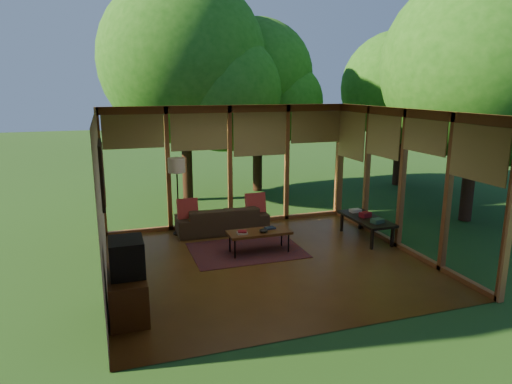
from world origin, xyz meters
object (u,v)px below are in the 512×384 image
object	(u,v)px
sofa	(222,219)
coffee_table	(259,233)
side_console	(366,220)
television	(127,257)
floor_lamp	(177,170)
media_cabinet	(128,295)

from	to	relation	value
sofa	coffee_table	world-z (taller)	sofa
sofa	side_console	distance (m)	3.06
coffee_table	side_console	bearing A→B (deg)	1.82
television	side_console	world-z (taller)	television
television	floor_lamp	bearing A→B (deg)	70.15
sofa	media_cabinet	bearing A→B (deg)	57.50
floor_lamp	side_console	bearing A→B (deg)	-22.59
media_cabinet	coffee_table	xyz separation A→B (m)	(2.50, 1.75, 0.09)
floor_lamp	media_cabinet	bearing A→B (deg)	-110.15
side_console	coffee_table	bearing A→B (deg)	-178.18
sofa	side_console	xyz separation A→B (m)	(2.73, -1.38, 0.12)
media_cabinet	floor_lamp	bearing A→B (deg)	69.85
floor_lamp	coffee_table	bearing A→B (deg)	-51.24
media_cabinet	television	bearing A→B (deg)	0.00
television	floor_lamp	distance (m)	3.59
sofa	media_cabinet	world-z (taller)	media_cabinet
television	coffee_table	size ratio (longest dim) A/B	0.46
media_cabinet	television	distance (m)	0.55
media_cabinet	sofa	bearing A→B (deg)	56.25
floor_lamp	television	bearing A→B (deg)	-109.85
television	side_console	size ratio (longest dim) A/B	0.39
sofa	coffee_table	size ratio (longest dim) A/B	1.63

